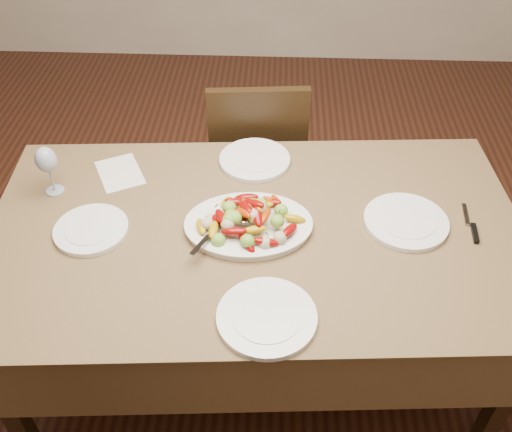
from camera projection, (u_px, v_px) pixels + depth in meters
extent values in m
plane|color=#3A1C11|center=(217.00, 399.00, 2.30)|extent=(6.00, 6.00, 0.00)
cube|color=brown|center=(256.00, 301.00, 2.19)|extent=(1.91, 1.16, 0.76)
ellipsoid|color=white|center=(248.00, 226.00, 1.93)|extent=(0.44, 0.34, 0.02)
cylinder|color=white|center=(91.00, 230.00, 1.93)|extent=(0.25, 0.25, 0.02)
cylinder|color=white|center=(406.00, 222.00, 1.96)|extent=(0.29, 0.29, 0.02)
cylinder|color=white|center=(255.00, 160.00, 2.22)|extent=(0.28, 0.28, 0.02)
cylinder|color=white|center=(267.00, 317.00, 1.65)|extent=(0.29, 0.29, 0.02)
cube|color=silver|center=(120.00, 173.00, 2.17)|extent=(0.23, 0.25, 0.00)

